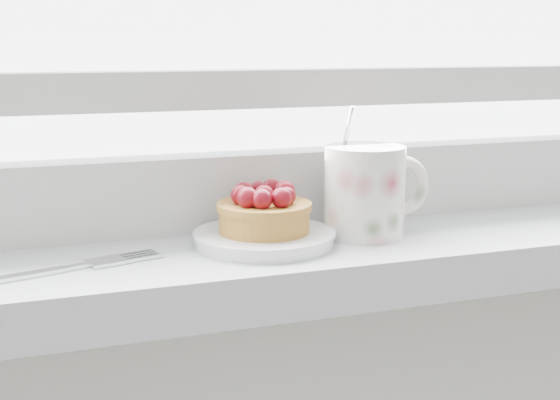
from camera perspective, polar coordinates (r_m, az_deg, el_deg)
name	(u,v)px	position (r m, az deg, el deg)	size (l,w,h in m)	color
saucer	(264,238)	(0.68, -1.16, -2.82)	(0.12, 0.12, 0.01)	white
raspberry_tart	(264,210)	(0.67, -1.17, -0.76)	(0.08, 0.08, 0.04)	#976321
floral_mug	(367,189)	(0.71, 6.39, 0.79)	(0.11, 0.08, 0.12)	silver
fork	(44,272)	(0.62, -16.85, -5.06)	(0.19, 0.07, 0.00)	silver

